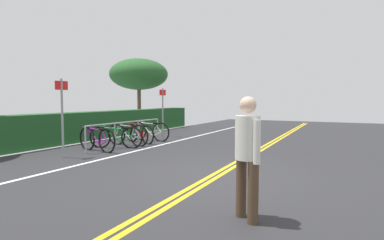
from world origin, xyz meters
TOP-DOWN VIEW (x-y plane):
  - ground_plane at (0.00, 0.00)m, footprint 35.87×12.26m
  - centre_line_yellow_inner at (0.00, -0.08)m, footprint 32.29×0.10m
  - centre_line_yellow_outer at (0.00, 0.08)m, footprint 32.29×0.10m
  - bike_lane_stripe_white at (0.00, 3.37)m, footprint 32.29×0.12m
  - bike_rack at (2.53, 4.37)m, footprint 3.87×0.05m
  - bicycle_0 at (1.12, 4.42)m, footprint 0.46×1.72m
  - bicycle_1 at (1.90, 4.33)m, footprint 0.70×1.74m
  - bicycle_2 at (2.52, 4.35)m, footprint 0.46×1.76m
  - bicycle_3 at (3.21, 4.35)m, footprint 0.62×1.61m
  - bicycle_4 at (3.90, 4.39)m, footprint 0.46×1.83m
  - pedestrian at (-2.05, -1.25)m, footprint 0.34×0.40m
  - sign_post_near at (-0.08, 4.48)m, footprint 0.36×0.09m
  - sign_post_far at (5.22, 4.61)m, footprint 0.36×0.10m
  - hedge_backdrop at (4.03, 6.74)m, footprint 12.82×0.83m
  - tree_mid at (9.11, 8.72)m, footprint 3.46×3.46m

SIDE VIEW (x-z plane):
  - ground_plane at x=0.00m, z-range -0.05..0.00m
  - centre_line_yellow_inner at x=0.00m, z-range 0.00..0.00m
  - centre_line_yellow_outer at x=0.00m, z-range 0.00..0.00m
  - bike_lane_stripe_white at x=0.00m, z-range 0.00..0.00m
  - bicycle_3 at x=3.21m, z-range -0.02..0.71m
  - bicycle_1 at x=1.90m, z-range -0.02..0.73m
  - bicycle_4 at x=3.90m, z-range -0.02..0.75m
  - bicycle_0 at x=1.12m, z-range -0.02..0.76m
  - bicycle_2 at x=2.52m, z-range -0.02..0.77m
  - hedge_backdrop at x=4.03m, z-range 0.00..1.10m
  - bike_rack at x=2.53m, z-range 0.18..1.02m
  - pedestrian at x=-2.05m, z-range 0.12..1.74m
  - sign_post_far at x=5.22m, z-range 0.22..2.29m
  - sign_post_near at x=-0.08m, z-range 0.22..2.37m
  - tree_mid at x=9.11m, z-range 1.08..5.12m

